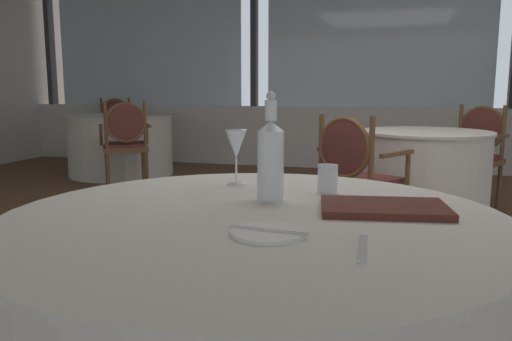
# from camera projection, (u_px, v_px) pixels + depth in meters

# --- Properties ---
(ground_plane) EXTENTS (13.86, 13.86, 0.00)m
(ground_plane) POSITION_uv_depth(u_px,v_px,m) (339.00, 265.00, 3.19)
(ground_plane) COLOR brown
(window_wall_far) EXTENTS (10.66, 0.14, 2.72)m
(window_wall_far) POSITION_uv_depth(u_px,v_px,m) (375.00, 89.00, 6.80)
(window_wall_far) COLOR silver
(window_wall_far) RESTS_ON ground_plane
(side_plate) EXTENTS (0.17, 0.17, 0.01)m
(side_plate) POSITION_uv_depth(u_px,v_px,m) (268.00, 233.00, 1.16)
(side_plate) COLOR white
(side_plate) RESTS_ON foreground_table
(butter_knife) EXTENTS (0.19, 0.04, 0.00)m
(butter_knife) POSITION_uv_depth(u_px,v_px,m) (268.00, 231.00, 1.16)
(butter_knife) COLOR silver
(butter_knife) RESTS_ON foreground_table
(dinner_fork) EXTENTS (0.03, 0.18, 0.00)m
(dinner_fork) POSITION_uv_depth(u_px,v_px,m) (363.00, 248.00, 1.06)
(dinner_fork) COLOR silver
(dinner_fork) RESTS_ON foreground_table
(water_bottle) EXTENTS (0.08, 0.08, 0.32)m
(water_bottle) POSITION_uv_depth(u_px,v_px,m) (271.00, 157.00, 1.50)
(water_bottle) COLOR white
(water_bottle) RESTS_ON foreground_table
(wine_glass) EXTENTS (0.08, 0.08, 0.19)m
(wine_glass) POSITION_uv_depth(u_px,v_px,m) (236.00, 145.00, 1.75)
(wine_glass) COLOR white
(wine_glass) RESTS_ON foreground_table
(water_tumbler) EXTENTS (0.06, 0.06, 0.09)m
(water_tumbler) POSITION_uv_depth(u_px,v_px,m) (328.00, 179.00, 1.63)
(water_tumbler) COLOR white
(water_tumbler) RESTS_ON foreground_table
(menu_book) EXTENTS (0.37, 0.26, 0.02)m
(menu_book) POSITION_uv_depth(u_px,v_px,m) (384.00, 208.00, 1.38)
(menu_book) COLOR #512319
(menu_book) RESTS_ON foreground_table
(background_table_0) EXTENTS (1.03, 1.03, 0.76)m
(background_table_0) POSITION_uv_depth(u_px,v_px,m) (423.00, 178.00, 4.08)
(background_table_0) COLOR silver
(background_table_0) RESTS_ON ground_plane
(dining_chair_0_0) EXTENTS (0.65, 0.63, 0.95)m
(dining_chair_0_0) POSITION_uv_depth(u_px,v_px,m) (475.00, 148.00, 4.69)
(dining_chair_0_0) COLOR brown
(dining_chair_0_0) RESTS_ON ground_plane
(dining_chair_0_1) EXTENTS (0.65, 0.63, 0.93)m
(dining_chair_0_1) POSITION_uv_depth(u_px,v_px,m) (355.00, 171.00, 3.41)
(dining_chair_0_1) COLOR brown
(dining_chair_0_1) RESTS_ON ground_plane
(background_table_1) EXTENTS (1.34, 1.34, 0.76)m
(background_table_1) POSITION_uv_depth(u_px,v_px,m) (121.00, 145.00, 6.52)
(background_table_1) COLOR silver
(background_table_1) RESTS_ON ground_plane
(dining_chair_1_0) EXTENTS (0.65, 0.64, 0.97)m
(dining_chair_1_0) POSITION_uv_depth(u_px,v_px,m) (126.00, 138.00, 5.45)
(dining_chair_1_0) COLOR brown
(dining_chair_1_0) RESTS_ON ground_plane
(dining_chair_1_1) EXTENTS (0.65, 0.64, 0.96)m
(dining_chair_1_1) POSITION_uv_depth(u_px,v_px,m) (116.00, 125.00, 7.52)
(dining_chair_1_1) COLOR brown
(dining_chair_1_1) RESTS_ON ground_plane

